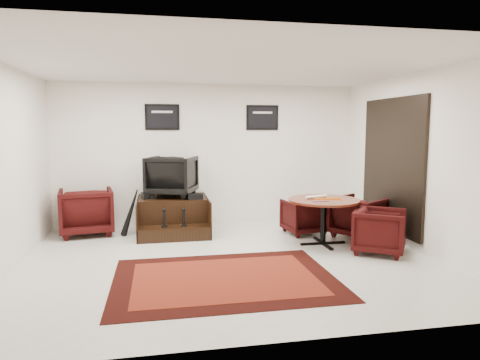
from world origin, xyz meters
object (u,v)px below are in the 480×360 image
shine_podium (173,216)px  table_chair_corner (380,229)px  meeting_table (324,205)px  armchair_side (86,209)px  shine_chair (172,174)px  table_chair_back (304,215)px  table_chair_window (359,215)px

shine_podium → table_chair_corner: (3.10, -1.98, 0.08)m
meeting_table → table_chair_corner: (0.67, -0.65, -0.29)m
armchair_side → shine_chair: bearing=170.2°
shine_chair → table_chair_back: 2.57m
table_chair_corner → table_chair_back: bearing=61.2°
meeting_table → table_chair_corner: 0.98m
shine_chair → meeting_table: 2.87m
armchair_side → table_chair_window: (4.80, -1.14, -0.06)m
shine_chair → table_chair_corner: bearing=165.3°
shine_podium → shine_chair: 0.79m
meeting_table → table_chair_window: 0.91m
shine_chair → shine_podium: bearing=109.6°
meeting_table → table_chair_back: meeting_table is taller
shine_chair → table_chair_back: size_ratio=1.22×
shine_podium → table_chair_window: (3.24, -1.01, 0.10)m
shine_chair → armchair_side: (-1.56, 0.00, -0.61)m
meeting_table → table_chair_back: 0.84m
table_chair_back → table_chair_corner: 1.60m
shine_podium → table_chair_back: (2.36, -0.56, 0.05)m
shine_chair → table_chair_back: (2.36, -0.70, -0.73)m
shine_podium → table_chair_back: size_ratio=1.88×
shine_podium → shine_chair: (0.00, 0.14, 0.78)m
armchair_side → table_chair_corner: bearing=145.7°
shine_chair → table_chair_corner: 3.82m
shine_podium → meeting_table: bearing=-28.7°
table_chair_window → shine_podium: bearing=40.9°
table_chair_back → table_chair_window: 0.98m
shine_podium → armchair_side: armchair_side is taller
shine_chair → table_chair_window: (3.24, -1.14, -0.68)m
shine_podium → armchair_side: bearing=175.0°
table_chair_window → table_chair_corner: 0.98m
table_chair_window → shine_chair: bearing=38.7°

